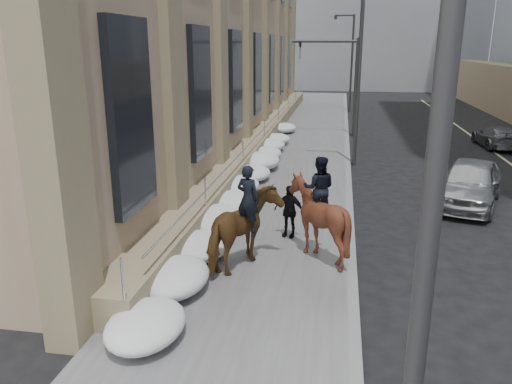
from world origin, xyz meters
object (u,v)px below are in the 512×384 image
car_silver (470,183)px  mounted_horse_left (244,228)px  car_grey (496,137)px  pedestrian (289,211)px  mounted_horse_right (318,215)px

car_silver → mounted_horse_left: bearing=-115.9°
mounted_horse_left → car_silver: bearing=-114.1°
mounted_horse_left → car_grey: 21.32m
pedestrian → car_grey: pedestrian is taller
pedestrian → car_silver: size_ratio=0.32×
mounted_horse_right → car_silver: 7.84m
pedestrian → car_grey: 18.84m
pedestrian → mounted_horse_left: bearing=-97.0°
mounted_horse_right → pedestrian: (-0.90, 1.33, -0.38)m
mounted_horse_left → car_silver: (7.01, 6.87, -0.37)m
pedestrian → car_silver: (6.11, 4.51, -0.08)m
mounted_horse_left → mounted_horse_right: mounted_horse_right is taller
mounted_horse_right → car_grey: size_ratio=0.65×
car_grey → mounted_horse_right: bearing=58.3°
mounted_horse_left → car_grey: size_ratio=0.64×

